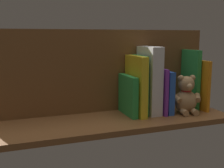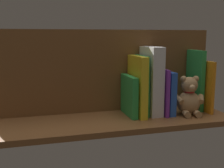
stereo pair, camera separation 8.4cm
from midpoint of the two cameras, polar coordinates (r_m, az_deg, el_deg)
The scene contains 11 objects.
ground_plane at distance 112.74cm, azimuth 2.15°, elevation -7.68°, with size 98.15×29.59×2.20cm, color brown.
shelf_back_panel at distance 120.50cm, azimuth 0.41°, elevation 2.64°, with size 98.15×1.50×35.49cm, color brown.
book_0 at distance 131.09cm, azimuth 19.72°, elevation -0.29°, with size 1.35×16.97×22.18cm, color orange.
book_1 at distance 131.23cm, azimuth 18.41°, elevation 0.77°, with size 2.01×12.61×26.61cm, color green.
teddy_bear at distance 122.24cm, azimuth 17.42°, elevation -2.70°, with size 13.15×11.72×16.48cm.
book_2 at distance 122.58cm, azimuth 12.77°, elevation -1.59°, with size 2.66×16.18×18.15cm, color blue.
book_3 at distance 121.11cm, azimuth 11.72°, elevation -1.39°, with size 1.36×16.52×19.38cm, color purple.
dictionary_thick_white at distance 119.03cm, azimuth 10.04°, elevation 0.69°, with size 5.14×15.42×28.44cm, color silver.
book_4 at distance 118.50cm, azimuth 8.18°, elevation -0.20°, with size 1.26×13.99×24.78cm, color green.
book_5 at distance 116.04cm, azimuth 7.26°, elevation -0.39°, with size 2.92×17.12×24.76cm, color yellow.
book_6 at distance 116.22cm, azimuth 5.59°, elevation -2.39°, with size 2.47×15.77×16.63cm, color green.
Camera 2 is at (28.53, 103.77, 32.75)cm, focal length 44.62 mm.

